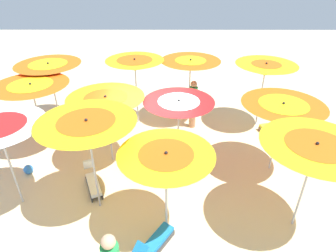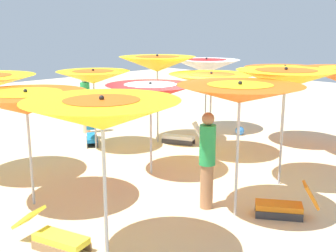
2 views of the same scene
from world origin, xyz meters
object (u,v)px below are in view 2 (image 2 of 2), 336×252
at_px(beach_umbrella_7, 150,92).
at_px(beach_umbrella_10, 26,103).
at_px(beachgoer_0, 207,158).
at_px(beachgoer_1, 86,103).
at_px(beach_umbrella_9, 102,115).
at_px(beach_umbrella_8, 93,77).
at_px(beach_umbrella_3, 285,79).
at_px(beach_umbrella_4, 211,80).
at_px(lounger_1, 182,137).
at_px(beach_umbrella_2, 206,66).
at_px(beach_umbrella_5, 157,64).
at_px(lounger_0, 55,236).
at_px(beach_ball, 240,131).
at_px(beach_umbrella_1, 285,73).
at_px(lounger_2, 284,205).
at_px(lounger_3, 92,136).
at_px(beach_umbrella_6, 240,94).

xyz_separation_m(beach_umbrella_7, beach_umbrella_10, (-2.78, 0.35, 0.06)).
xyz_separation_m(beachgoer_0, beachgoer_1, (1.81, 6.45, 0.02)).
height_order(beach_umbrella_9, beachgoer_0, beach_umbrella_9).
distance_m(beach_umbrella_8, beach_umbrella_10, 3.84).
bearing_deg(beach_umbrella_7, beach_umbrella_3, -59.47).
bearing_deg(beach_umbrella_4, lounger_1, 76.30).
bearing_deg(beach_umbrella_7, beach_umbrella_4, -2.45).
xyz_separation_m(beach_umbrella_2, beach_umbrella_7, (-4.11, -1.75, -0.22)).
relative_size(beach_umbrella_7, lounger_1, 1.73).
bearing_deg(lounger_1, beach_umbrella_5, 2.31).
height_order(beach_umbrella_7, lounger_0, beach_umbrella_7).
bearing_deg(lounger_0, beach_ball, 87.50).
bearing_deg(beach_umbrella_2, beach_umbrella_8, 167.30).
xyz_separation_m(beach_umbrella_3, beach_umbrella_9, (-4.53, 0.17, -0.10)).
bearing_deg(beach_umbrella_10, beach_umbrella_1, -9.28).
bearing_deg(beach_umbrella_7, lounger_2, -88.53).
height_order(lounger_0, lounger_3, lounger_0).
xyz_separation_m(beach_umbrella_3, beach_umbrella_4, (0.59, 2.40, -0.27)).
height_order(beach_umbrella_9, beachgoer_1, beach_umbrella_9).
height_order(beach_umbrella_6, lounger_3, beach_umbrella_6).
relative_size(beach_umbrella_6, beach_umbrella_7, 1.14).
relative_size(lounger_0, lounger_1, 1.09).
xyz_separation_m(beach_umbrella_3, beach_umbrella_8, (-1.13, 5.08, -0.27)).
distance_m(beach_umbrella_6, beach_umbrella_8, 5.38).
xyz_separation_m(beach_umbrella_7, beachgoer_1, (1.22, 4.32, -0.92)).
distance_m(beach_umbrella_4, beach_ball, 3.10).
xyz_separation_m(beach_umbrella_6, lounger_1, (2.86, 3.92, -2.01)).
height_order(beach_umbrella_8, lounger_1, beach_umbrella_8).
bearing_deg(beachgoer_1, lounger_2, -124.66).
height_order(lounger_3, beachgoer_0, beachgoer_0).
height_order(beach_umbrella_1, beach_umbrella_2, beach_umbrella_2).
xyz_separation_m(beach_umbrella_1, lounger_3, (-3.86, 3.99, -1.87)).
xyz_separation_m(beach_umbrella_1, lounger_2, (-4.36, -2.54, -1.86)).
xyz_separation_m(beach_umbrella_2, beach_umbrella_3, (-2.64, -4.23, 0.16)).
bearing_deg(beach_umbrella_5, beachgoer_0, -123.41).
xyz_separation_m(beach_umbrella_8, beach_umbrella_10, (-3.11, -2.25, -0.04)).
height_order(beach_umbrella_4, beach_umbrella_6, beach_umbrella_6).
bearing_deg(beach_umbrella_10, beach_umbrella_3, -33.69).
relative_size(beach_umbrella_3, beach_umbrella_9, 1.04).
xyz_separation_m(beach_umbrella_2, lounger_2, (-4.02, -5.12, -1.91)).
bearing_deg(lounger_3, beach_umbrella_7, 23.57).
bearing_deg(beach_umbrella_8, beachgoer_0, -101.07).
xyz_separation_m(lounger_1, beachgoer_0, (-2.96, -3.34, 0.76)).
relative_size(beachgoer_0, beach_ball, 6.61).
relative_size(beach_umbrella_1, beach_umbrella_2, 0.96).
height_order(beach_umbrella_6, beach_ball, beach_umbrella_6).
height_order(beach_umbrella_1, beach_umbrella_3, beach_umbrella_3).
bearing_deg(beach_umbrella_10, beachgoer_0, -48.57).
bearing_deg(beach_umbrella_5, beach_ball, -28.45).
xyz_separation_m(beach_umbrella_9, beachgoer_1, (4.28, 6.62, -1.19)).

